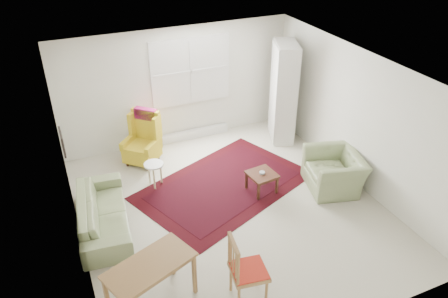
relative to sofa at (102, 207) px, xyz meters
name	(u,v)px	position (x,y,z in m)	size (l,w,h in m)	color
room	(227,141)	(2.12, -0.20, 0.87)	(5.04, 5.54, 2.51)	beige
rug	(224,185)	(2.27, 0.26, -0.37)	(3.12, 2.00, 0.03)	black
sofa	(102,207)	(0.00, 0.00, 0.00)	(1.93, 0.75, 0.78)	#7C8A5C
armchair	(335,168)	(4.11, -0.57, 0.02)	(1.06, 0.92, 0.82)	#7C8A5C
wingback_chair	(141,139)	(1.08, 1.68, 0.15)	(0.63, 0.66, 1.09)	gold
coffee_table	(262,182)	(2.83, -0.16, -0.19)	(0.48, 0.48, 0.39)	#452315
stool	(155,174)	(1.09, 0.80, -0.15)	(0.36, 0.36, 0.48)	white
cabinet	(284,93)	(4.20, 1.50, 0.69)	(0.45, 0.86, 2.15)	silver
desk	(152,285)	(0.31, -1.86, -0.03)	(1.15, 0.57, 0.73)	olive
desk_chair	(249,270)	(1.51, -2.28, 0.14)	(0.46, 0.46, 1.06)	olive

